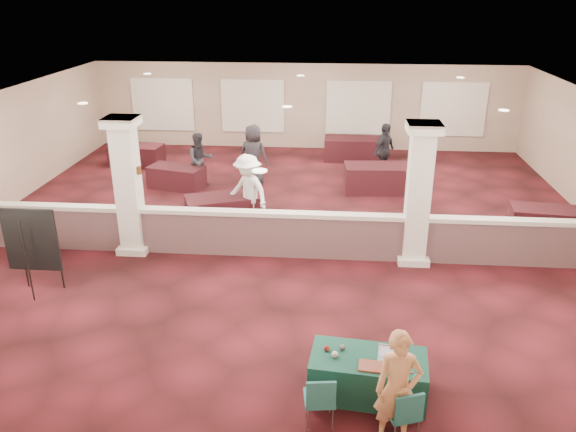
# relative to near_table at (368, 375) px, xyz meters

# --- Properties ---
(ground) EXTENTS (16.00, 16.00, 0.00)m
(ground) POSITION_rel_near_table_xyz_m (-1.76, 6.15, -0.33)
(ground) COLOR #491218
(ground) RESTS_ON ground
(wall_back) EXTENTS (16.00, 0.04, 3.20)m
(wall_back) POSITION_rel_near_table_xyz_m (-1.76, 14.15, 1.27)
(wall_back) COLOR gray
(wall_back) RESTS_ON ground
(wall_front) EXTENTS (16.00, 0.04, 3.20)m
(wall_front) POSITION_rel_near_table_xyz_m (-1.76, -1.85, 1.27)
(wall_front) COLOR gray
(wall_front) RESTS_ON ground
(ceiling) EXTENTS (16.00, 16.00, 0.02)m
(ceiling) POSITION_rel_near_table_xyz_m (-1.76, 6.15, 2.87)
(ceiling) COLOR white
(ceiling) RESTS_ON wall_back
(partition_wall) EXTENTS (15.60, 0.28, 1.10)m
(partition_wall) POSITION_rel_near_table_xyz_m (-1.76, 4.65, 0.23)
(partition_wall) COLOR brown
(partition_wall) RESTS_ON ground
(column_left) EXTENTS (0.72, 0.72, 3.20)m
(column_left) POSITION_rel_near_table_xyz_m (-5.26, 4.65, 1.30)
(column_left) COLOR silver
(column_left) RESTS_ON ground
(column_right) EXTENTS (0.72, 0.72, 3.20)m
(column_right) POSITION_rel_near_table_xyz_m (1.24, 4.65, 1.30)
(column_right) COLOR silver
(column_right) RESTS_ON ground
(sconce_left) EXTENTS (0.12, 0.12, 0.18)m
(sconce_left) POSITION_rel_near_table_xyz_m (-5.54, 4.65, 1.67)
(sconce_left) COLOR brown
(sconce_left) RESTS_ON column_left
(sconce_right) EXTENTS (0.12, 0.12, 0.18)m
(sconce_right) POSITION_rel_near_table_xyz_m (-4.98, 4.65, 1.67)
(sconce_right) COLOR brown
(sconce_right) RESTS_ON column_left
(near_table) EXTENTS (1.82, 1.04, 0.67)m
(near_table) POSITION_rel_near_table_xyz_m (0.00, 0.00, 0.00)
(near_table) COLOR #0E3325
(near_table) RESTS_ON ground
(conf_chair_main) EXTENTS (0.54, 0.54, 0.85)m
(conf_chair_main) POSITION_rel_near_table_xyz_m (0.45, -0.92, 0.17)
(conf_chair_main) COLOR #216160
(conf_chair_main) RESTS_ON ground
(conf_chair_side) EXTENTS (0.48, 0.48, 0.86)m
(conf_chair_side) POSITION_rel_near_table_xyz_m (-0.71, -0.75, 0.17)
(conf_chair_side) COLOR #216160
(conf_chair_side) RESTS_ON ground
(easel_board) EXTENTS (1.09, 0.55, 1.85)m
(easel_board) POSITION_rel_near_table_xyz_m (-6.51, 2.52, 0.84)
(easel_board) COLOR black
(easel_board) RESTS_ON ground
(woman) EXTENTS (0.64, 0.44, 1.72)m
(woman) POSITION_rel_near_table_xyz_m (0.33, -0.92, 0.53)
(woman) COLOR tan
(woman) RESTS_ON ground
(far_table_front_left) EXTENTS (1.83, 1.24, 0.68)m
(far_table_front_left) POSITION_rel_near_table_xyz_m (-5.46, 9.15, 0.00)
(far_table_front_left) COLOR black
(far_table_front_left) RESTS_ON ground
(far_table_front_center) EXTENTS (2.08, 1.56, 0.76)m
(far_table_front_center) POSITION_rel_near_table_xyz_m (-3.49, 6.45, 0.04)
(far_table_front_center) COLOR black
(far_table_front_center) RESTS_ON ground
(far_table_front_right) EXTENTS (1.79, 1.05, 0.69)m
(far_table_front_right) POSITION_rel_near_table_xyz_m (4.74, 6.45, 0.01)
(far_table_front_right) COLOR black
(far_table_front_right) RESTS_ON ground
(far_table_back_left) EXTENTS (1.85, 1.05, 0.72)m
(far_table_back_left) POSITION_rel_near_table_xyz_m (-7.47, 11.35, 0.03)
(far_table_back_left) COLOR black
(far_table_back_left) RESTS_ON ground
(far_table_back_center) EXTENTS (1.99, 1.01, 0.80)m
(far_table_back_center) POSITION_rel_near_table_xyz_m (0.04, 12.65, 0.07)
(far_table_back_center) COLOR black
(far_table_back_center) RESTS_ON ground
(far_table_back_right) EXTENTS (2.07, 1.14, 0.82)m
(far_table_back_right) POSITION_rel_near_table_xyz_m (0.74, 9.35, 0.07)
(far_table_back_right) COLOR black
(far_table_back_right) RESTS_ON ground
(attendee_a) EXTENTS (0.93, 0.80, 1.69)m
(attendee_a) POSITION_rel_near_table_xyz_m (-4.74, 9.38, 0.51)
(attendee_a) COLOR black
(attendee_a) RESTS_ON ground
(attendee_b) EXTENTS (1.33, 1.18, 1.92)m
(attendee_b) POSITION_rel_near_table_xyz_m (-2.79, 6.36, 0.63)
(attendee_b) COLOR white
(attendee_b) RESTS_ON ground
(attendee_c) EXTENTS (1.04, 1.15, 1.81)m
(attendee_c) POSITION_rel_near_table_xyz_m (0.99, 10.65, 0.57)
(attendee_c) COLOR black
(attendee_c) RESTS_ON ground
(attendee_d) EXTENTS (1.05, 0.75, 1.91)m
(attendee_d) POSITION_rel_near_table_xyz_m (-3.11, 9.65, 0.62)
(attendee_d) COLOR black
(attendee_d) RESTS_ON ground
(laptop_base) EXTENTS (0.32, 0.24, 0.02)m
(laptop_base) POSITION_rel_near_table_xyz_m (0.27, -0.07, 0.34)
(laptop_base) COLOR silver
(laptop_base) RESTS_ON near_table
(laptop_screen) EXTENTS (0.30, 0.04, 0.20)m
(laptop_screen) POSITION_rel_near_table_xyz_m (0.28, 0.03, 0.45)
(laptop_screen) COLOR silver
(laptop_screen) RESTS_ON near_table
(screen_glow) EXTENTS (0.27, 0.03, 0.17)m
(screen_glow) POSITION_rel_near_table_xyz_m (0.28, 0.03, 0.44)
(screen_glow) COLOR silver
(screen_glow) RESTS_ON near_table
(knitting) EXTENTS (0.39, 0.31, 0.03)m
(knitting) POSITION_rel_near_table_xyz_m (0.02, -0.23, 0.35)
(knitting) COLOR #B63D1D
(knitting) RESTS_ON near_table
(yarn_cream) EXTENTS (0.10, 0.10, 0.10)m
(yarn_cream) POSITION_rel_near_table_xyz_m (-0.51, -0.04, 0.39)
(yarn_cream) COLOR beige
(yarn_cream) RESTS_ON near_table
(yarn_red) EXTENTS (0.09, 0.09, 0.09)m
(yarn_red) POSITION_rel_near_table_xyz_m (-0.63, 0.11, 0.38)
(yarn_red) COLOR maroon
(yarn_red) RESTS_ON near_table
(yarn_grey) EXTENTS (0.10, 0.10, 0.10)m
(yarn_grey) POSITION_rel_near_table_xyz_m (-0.40, 0.15, 0.38)
(yarn_grey) COLOR #434448
(yarn_grey) RESTS_ON near_table
(scissors) EXTENTS (0.11, 0.04, 0.01)m
(scissors) POSITION_rel_near_table_xyz_m (0.57, -0.32, 0.34)
(scissors) COLOR #AD1223
(scissors) RESTS_ON near_table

